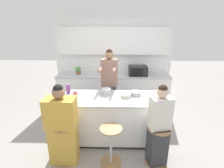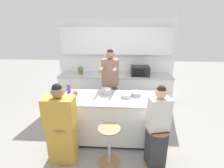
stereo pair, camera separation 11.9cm
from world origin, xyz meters
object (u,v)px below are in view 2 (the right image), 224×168
(cooking_pot, at_px, (106,91))
(juice_carton, at_px, (69,88))
(potted_plant, at_px, (81,70))
(microwave, at_px, (140,71))
(bar_stool_leftmost, at_px, (64,141))
(fruit_bowl, at_px, (126,95))
(bar_stool_center, at_px, (109,144))
(person_cooking, at_px, (110,87))
(coffee_cup_near, at_px, (75,93))
(person_wrapped_blanket, at_px, (61,127))
(person_seated_near, at_px, (157,130))
(bar_stool_rightmost, at_px, (157,146))
(kitchen_island, at_px, (112,118))

(cooking_pot, xyz_separation_m, juice_carton, (-0.78, 0.03, 0.03))
(potted_plant, bearing_deg, microwave, -1.48)
(bar_stool_leftmost, relative_size, fruit_bowl, 3.43)
(bar_stool_center, bearing_deg, person_cooking, 93.12)
(person_cooking, xyz_separation_m, juice_carton, (-0.82, -0.48, 0.13))
(microwave, bearing_deg, cooking_pot, -119.10)
(person_cooking, height_order, juice_carton, person_cooking)
(coffee_cup_near, relative_size, microwave, 0.23)
(fruit_bowl, xyz_separation_m, coffee_cup_near, (-1.01, 0.05, 0.00))
(fruit_bowl, height_order, coffee_cup_near, coffee_cup_near)
(fruit_bowl, xyz_separation_m, potted_plant, (-1.27, 1.63, 0.07))
(person_wrapped_blanket, distance_m, person_seated_near, 1.58)
(bar_stool_rightmost, relative_size, microwave, 1.37)
(person_seated_near, bearing_deg, potted_plant, 114.74)
(person_wrapped_blanket, xyz_separation_m, juice_carton, (-0.10, 0.88, 0.35))
(coffee_cup_near, bearing_deg, fruit_bowl, -2.82)
(bar_stool_leftmost, xyz_separation_m, coffee_cup_near, (0.05, 0.74, 0.59))
(bar_stool_leftmost, bearing_deg, cooking_pot, 51.04)
(fruit_bowl, relative_size, potted_plant, 0.89)
(bar_stool_leftmost, distance_m, juice_carton, 1.08)
(kitchen_island, bearing_deg, person_wrapped_blanket, -139.67)
(person_seated_near, xyz_separation_m, microwave, (-0.09, 2.30, 0.38))
(bar_stool_leftmost, relative_size, bar_stool_rightmost, 1.00)
(person_cooking, height_order, microwave, person_cooking)
(bar_stool_leftmost, relative_size, juice_carton, 3.42)
(bar_stool_center, bearing_deg, microwave, 73.45)
(coffee_cup_near, bearing_deg, person_wrapped_blanket, -94.72)
(bar_stool_leftmost, bearing_deg, person_seated_near, -0.67)
(bar_stool_rightmost, bearing_deg, bar_stool_leftmost, 178.70)
(bar_stool_center, height_order, fruit_bowl, fruit_bowl)
(bar_stool_rightmost, bearing_deg, bar_stool_center, -179.31)
(person_cooking, relative_size, potted_plant, 7.76)
(person_wrapped_blanket, height_order, cooking_pot, person_wrapped_blanket)
(person_wrapped_blanket, distance_m, fruit_bowl, 1.32)
(cooking_pot, bearing_deg, person_seated_near, -43.26)
(bar_stool_rightmost, height_order, microwave, microwave)
(person_wrapped_blanket, xyz_separation_m, coffee_cup_near, (0.06, 0.76, 0.30))
(coffee_cup_near, bearing_deg, person_cooking, 42.14)
(bar_stool_leftmost, xyz_separation_m, fruit_bowl, (1.06, 0.69, 0.58))
(person_wrapped_blanket, relative_size, fruit_bowl, 7.04)
(person_cooking, height_order, person_seated_near, person_cooking)
(bar_stool_leftmost, bearing_deg, coffee_cup_near, 86.40)
(bar_stool_center, relative_size, bar_stool_rightmost, 1.00)
(bar_stool_rightmost, height_order, coffee_cup_near, coffee_cup_near)
(bar_stool_center, xyz_separation_m, coffee_cup_near, (-0.74, 0.79, 0.59))
(bar_stool_rightmost, distance_m, coffee_cup_near, 1.81)
(kitchen_island, relative_size, person_cooking, 1.11)
(person_cooking, bearing_deg, fruit_bowl, -55.55)
(bar_stool_leftmost, height_order, person_wrapped_blanket, person_wrapped_blanket)
(person_cooking, distance_m, fruit_bowl, 0.74)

